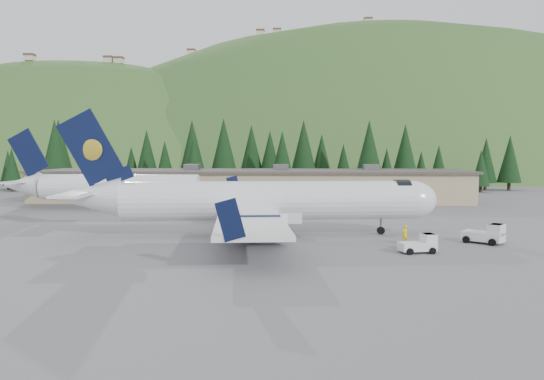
{
  "coord_description": "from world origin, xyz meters",
  "views": [
    {
      "loc": [
        2.66,
        -50.77,
        7.97
      ],
      "look_at": [
        0.0,
        6.0,
        4.0
      ],
      "focal_mm": 35.0,
      "sensor_mm": 36.0,
      "label": 1
    }
  ],
  "objects_px": {
    "airliner": "(258,202)",
    "second_airliner": "(100,186)",
    "terminal_building": "(251,185)",
    "baggage_tug_b": "(487,235)",
    "baggage_tug_a": "(420,244)",
    "ramp_worker": "(405,234)"
  },
  "relations": [
    {
      "from": "airliner",
      "to": "second_airliner",
      "type": "xyz_separation_m",
      "value": [
        -23.86,
        22.12,
        0.09
      ]
    },
    {
      "from": "airliner",
      "to": "terminal_building",
      "type": "relative_size",
      "value": 0.52
    },
    {
      "from": "airliner",
      "to": "baggage_tug_b",
      "type": "xyz_separation_m",
      "value": [
        20.46,
        -3.58,
        -2.43
      ]
    },
    {
      "from": "second_airliner",
      "to": "terminal_building",
      "type": "xyz_separation_m",
      "value": [
        19.91,
        16.0,
        -0.7
      ]
    },
    {
      "from": "airliner",
      "to": "baggage_tug_b",
      "type": "relative_size",
      "value": 9.9
    },
    {
      "from": "second_airliner",
      "to": "baggage_tug_b",
      "type": "height_order",
      "value": "second_airliner"
    },
    {
      "from": "second_airliner",
      "to": "terminal_building",
      "type": "relative_size",
      "value": 0.39
    },
    {
      "from": "baggage_tug_a",
      "to": "terminal_building",
      "type": "distance_m",
      "value": 49.55
    },
    {
      "from": "baggage_tug_a",
      "to": "ramp_worker",
      "type": "xyz_separation_m",
      "value": [
        -0.4,
        4.17,
        0.15
      ]
    },
    {
      "from": "airliner",
      "to": "ramp_worker",
      "type": "height_order",
      "value": "airliner"
    },
    {
      "from": "airliner",
      "to": "baggage_tug_b",
      "type": "bearing_deg",
      "value": -16.31
    },
    {
      "from": "ramp_worker",
      "to": "second_airliner",
      "type": "bearing_deg",
      "value": -69.66
    },
    {
      "from": "airliner",
      "to": "second_airliner",
      "type": "relative_size",
      "value": 1.33
    },
    {
      "from": "terminal_building",
      "to": "baggage_tug_b",
      "type": "bearing_deg",
      "value": -59.66
    },
    {
      "from": "second_airliner",
      "to": "ramp_worker",
      "type": "bearing_deg",
      "value": -35.13
    },
    {
      "from": "second_airliner",
      "to": "baggage_tug_b",
      "type": "xyz_separation_m",
      "value": [
        44.32,
        -25.7,
        -2.52
      ]
    },
    {
      "from": "second_airliner",
      "to": "baggage_tug_a",
      "type": "bearing_deg",
      "value": -38.92
    },
    {
      "from": "baggage_tug_b",
      "to": "ramp_worker",
      "type": "height_order",
      "value": "baggage_tug_b"
    },
    {
      "from": "second_airliner",
      "to": "terminal_building",
      "type": "distance_m",
      "value": 25.55
    },
    {
      "from": "baggage_tug_a",
      "to": "baggage_tug_b",
      "type": "height_order",
      "value": "baggage_tug_b"
    },
    {
      "from": "airliner",
      "to": "baggage_tug_b",
      "type": "height_order",
      "value": "airliner"
    },
    {
      "from": "airliner",
      "to": "baggage_tug_a",
      "type": "height_order",
      "value": "airliner"
    }
  ]
}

